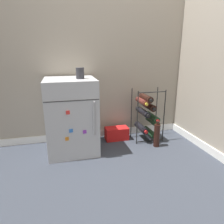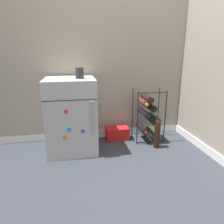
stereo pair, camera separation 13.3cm
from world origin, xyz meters
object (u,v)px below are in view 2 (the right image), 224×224
(mini_fridge, at_px, (71,115))
(loose_bottle_floor, at_px, (157,136))
(fridge_top_cup, at_px, (79,73))
(wine_rack, at_px, (148,116))
(soda_box, at_px, (117,134))

(mini_fridge, distance_m, loose_bottle_floor, 1.02)
(mini_fridge, bearing_deg, loose_bottle_floor, -9.36)
(mini_fridge, xyz_separation_m, fridge_top_cup, (0.11, -0.04, 0.47))
(wine_rack, height_order, fridge_top_cup, fridge_top_cup)
(fridge_top_cup, bearing_deg, mini_fridge, 160.12)
(soda_box, height_order, loose_bottle_floor, loose_bottle_floor)
(wine_rack, xyz_separation_m, soda_box, (-0.37, 0.09, -0.24))
(soda_box, distance_m, loose_bottle_floor, 0.52)
(wine_rack, height_order, soda_box, wine_rack)
(mini_fridge, height_order, soda_box, mini_fridge)
(loose_bottle_floor, bearing_deg, mini_fridge, 170.64)
(mini_fridge, distance_m, wine_rack, 0.94)
(wine_rack, distance_m, fridge_top_cup, 1.00)
(mini_fridge, xyz_separation_m, wine_rack, (0.94, 0.06, -0.09))
(mini_fridge, height_order, wine_rack, mini_fridge)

